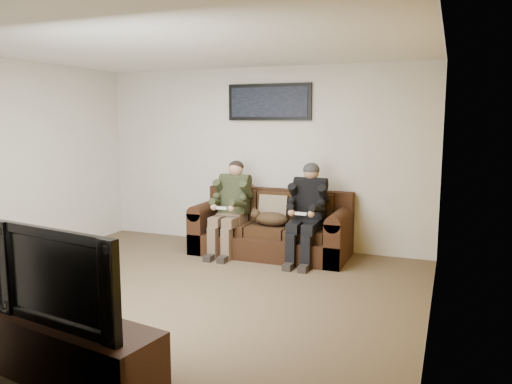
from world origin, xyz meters
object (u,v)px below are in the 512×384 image
at_px(person_left, 231,202).
at_px(framed_poster, 269,102).
at_px(person_right, 307,207).
at_px(tv_stand, 73,352).
at_px(television, 68,274).
at_px(sofa, 272,230).
at_px(cat, 270,218).

height_order(person_left, framed_poster, framed_poster).
bearing_deg(person_right, tv_stand, -101.09).
distance_m(person_right, television, 3.67).
relative_size(sofa, tv_stand, 1.50).
distance_m(framed_poster, television, 4.37).
bearing_deg(tv_stand, sofa, 96.73).
xyz_separation_m(person_right, framed_poster, (-0.75, 0.57, 1.38)).
height_order(sofa, framed_poster, framed_poster).
xyz_separation_m(sofa, framed_poster, (-0.20, 0.39, 1.77)).
height_order(person_right, framed_poster, framed_poster).
bearing_deg(television, person_right, 88.03).
bearing_deg(television, sofa, 96.73).
bearing_deg(cat, person_left, -178.80).
distance_m(sofa, framed_poster, 1.82).
bearing_deg(tv_stand, person_left, 105.30).
distance_m(person_left, framed_poster, 1.53).
height_order(person_right, television, person_right).
bearing_deg(cat, sofa, 98.03).
xyz_separation_m(framed_poster, television, (0.04, -4.17, -1.31)).
distance_m(sofa, person_left, 0.69).
bearing_deg(sofa, television, -92.39).
xyz_separation_m(person_right, television, (-0.71, -3.60, 0.07)).
bearing_deg(framed_poster, cat, -68.10).
relative_size(framed_poster, tv_stand, 0.88).
bearing_deg(tv_stand, person_right, 88.03).
height_order(sofa, television, television).
xyz_separation_m(cat, framed_poster, (-0.22, 0.56, 1.57)).
bearing_deg(framed_poster, person_left, -121.47).
xyz_separation_m(person_left, tv_stand, (0.39, -3.60, -0.49)).
bearing_deg(sofa, person_right, -17.96).
bearing_deg(sofa, tv_stand, -92.39).
height_order(sofa, tv_stand, sofa).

